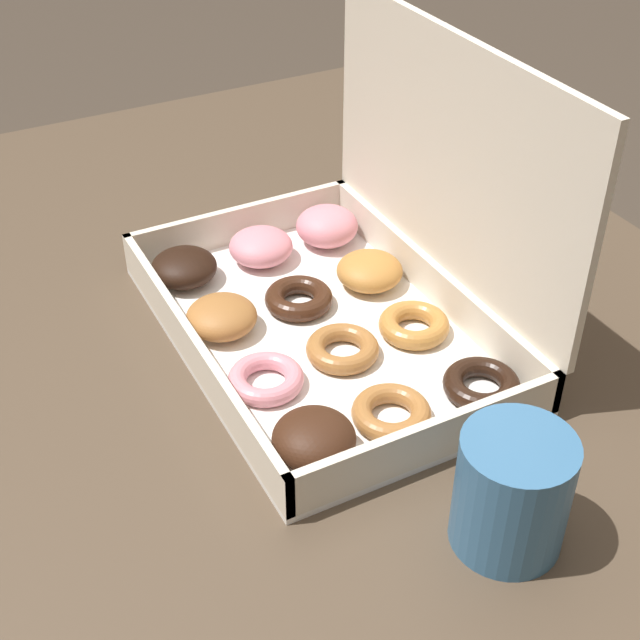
% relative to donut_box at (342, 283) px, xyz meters
% --- Properties ---
extents(dining_table, '(1.08, 1.03, 0.78)m').
position_rel_donut_box_xyz_m(dining_table, '(-0.05, -0.13, -0.15)').
color(dining_table, '#4C3D2D').
rests_on(dining_table, ground_plane).
extents(donut_box, '(0.39, 0.27, 0.27)m').
position_rel_donut_box_xyz_m(donut_box, '(0.00, 0.00, 0.00)').
color(donut_box, white).
rests_on(donut_box, dining_table).
extents(coffee_mug, '(0.08, 0.08, 0.10)m').
position_rel_donut_box_xyz_m(coffee_mug, '(0.29, -0.02, 0.00)').
color(coffee_mug, teal).
rests_on(coffee_mug, dining_table).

